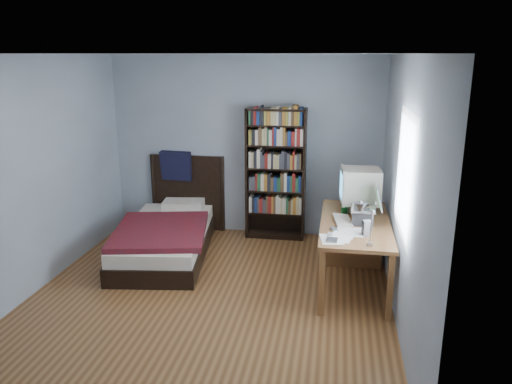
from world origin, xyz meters
TOP-DOWN VIEW (x-y plane):
  - room at (0.03, -0.00)m, footprint 4.20×4.24m
  - desk at (1.50, 1.04)m, footprint 0.75×1.65m
  - crt_monitor at (1.55, 1.01)m, footprint 0.47×0.43m
  - laptop at (1.60, 0.56)m, footprint 0.35×0.35m
  - desk_lamp at (1.51, -0.45)m, footprint 0.21×0.46m
  - keyboard at (1.37, 0.54)m, footprint 0.23×0.46m
  - speaker at (1.61, 0.15)m, footprint 0.09×0.09m
  - soda_can at (1.38, 0.84)m, footprint 0.07×0.07m
  - mouse at (1.49, 0.82)m, footprint 0.06×0.11m
  - phone_silver at (1.28, 0.26)m, footprint 0.09×0.12m
  - phone_grey at (1.24, 0.11)m, footprint 0.05×0.09m
  - external_drive at (1.26, -0.06)m, footprint 0.12×0.12m
  - bookshelf at (0.45, 1.94)m, footprint 0.81×0.30m
  - bed at (-0.85, 1.13)m, footprint 1.34×2.17m

SIDE VIEW (x-z plane):
  - bed at x=-0.85m, z-range -0.33..0.84m
  - desk at x=1.50m, z-range 0.05..0.78m
  - phone_grey at x=1.24m, z-range 0.73..0.75m
  - external_drive at x=1.26m, z-range 0.73..0.75m
  - phone_silver at x=1.28m, z-range 0.73..0.75m
  - keyboard at x=1.37m, z-range 0.72..0.77m
  - mouse at x=1.49m, z-range 0.73..0.77m
  - soda_can at x=1.38m, z-range 0.73..0.86m
  - speaker at x=1.61m, z-range 0.73..0.89m
  - laptop at x=1.60m, z-range 0.64..1.05m
  - bookshelf at x=0.45m, z-range 0.00..1.81m
  - crt_monitor at x=1.55m, z-range 0.76..1.27m
  - desk_lamp at x=1.51m, z-range 0.90..1.44m
  - room at x=0.03m, z-range 0.00..2.50m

